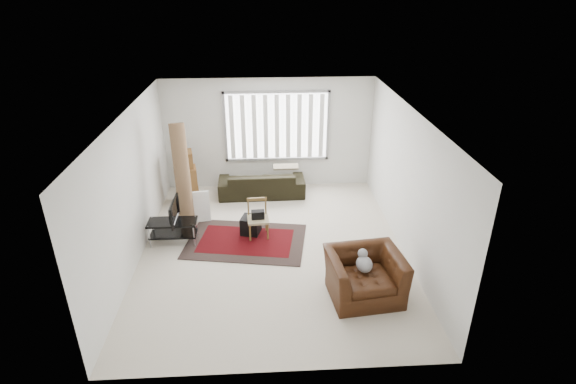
% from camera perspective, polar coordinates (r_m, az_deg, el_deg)
% --- Properties ---
extents(room, '(6.00, 6.02, 2.71)m').
position_cam_1_polar(room, '(8.44, -1.96, 4.72)').
color(room, beige).
rests_on(room, ground).
extents(persian_rug, '(2.53, 1.89, 0.02)m').
position_cam_1_polar(persian_rug, '(9.05, -5.36, -6.21)').
color(persian_rug, black).
rests_on(persian_rug, ground).
extents(tv_stand, '(0.95, 0.43, 0.47)m').
position_cam_1_polar(tv_stand, '(9.11, -14.42, -4.35)').
color(tv_stand, black).
rests_on(tv_stand, ground).
extents(tv, '(0.10, 0.77, 0.44)m').
position_cam_1_polar(tv, '(8.94, -14.66, -2.39)').
color(tv, black).
rests_on(tv, tv_stand).
extents(subwoofer, '(0.44, 0.44, 0.36)m').
position_cam_1_polar(subwoofer, '(9.22, -4.76, -4.20)').
color(subwoofer, black).
rests_on(subwoofer, persian_rug).
extents(moving_boxes, '(0.58, 0.55, 1.24)m').
position_cam_1_polar(moving_boxes, '(10.58, -12.81, 1.61)').
color(moving_boxes, brown).
rests_on(moving_boxes, ground).
extents(white_flatpack, '(0.55, 0.28, 0.67)m').
position_cam_1_polar(white_flatpack, '(9.79, -11.42, -1.86)').
color(white_flatpack, silver).
rests_on(white_flatpack, ground).
extents(rolled_rug, '(0.49, 0.85, 2.15)m').
position_cam_1_polar(rolled_rug, '(9.53, -13.28, 2.10)').
color(rolled_rug, brown).
rests_on(rolled_rug, ground).
extents(sofa, '(2.06, 0.92, 0.79)m').
position_cam_1_polar(sofa, '(10.75, -3.37, 1.56)').
color(sofa, black).
rests_on(sofa, ground).
extents(side_chair, '(0.45, 0.45, 0.78)m').
position_cam_1_polar(side_chair, '(9.01, -3.85, -3.18)').
color(side_chair, '#857857').
rests_on(side_chair, ground).
extents(armchair, '(1.30, 1.16, 0.88)m').
position_cam_1_polar(armchair, '(7.49, 9.72, -10.06)').
color(armchair, '#381B0B').
rests_on(armchair, ground).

